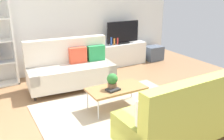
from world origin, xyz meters
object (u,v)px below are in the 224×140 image
at_px(coffee_table, 116,89).
at_px(tv_console, 122,54).
at_px(potted_plant, 112,81).
at_px(couch_green, 182,116).
at_px(tv, 123,33).
at_px(bottle_1, 114,42).
at_px(bottle_2, 117,41).
at_px(storage_trunk, 154,53).
at_px(table_book_0, 113,90).
at_px(couch_beige, 71,68).
at_px(vase_0, 104,43).
at_px(bottle_0, 111,41).

distance_m(coffee_table, tv_console, 2.78).
bearing_deg(potted_plant, couch_green, -74.99).
bearing_deg(tv, bottle_1, -176.15).
xyz_separation_m(coffee_table, bottle_2, (1.36, 2.27, 0.34)).
relative_size(storage_trunk, bottle_1, 2.83).
relative_size(tv_console, potted_plant, 4.67).
bearing_deg(tv_console, bottle_1, -172.34).
bearing_deg(table_book_0, bottle_1, 59.74).
relative_size(coffee_table, storage_trunk, 2.12).
bearing_deg(tv, table_book_0, -125.14).
relative_size(tv_console, bottle_2, 7.38).
distance_m(tv, bottle_1, 0.37).
xyz_separation_m(storage_trunk, table_book_0, (-2.77, -2.29, 0.22)).
relative_size(couch_beige, potted_plant, 6.54).
distance_m(table_book_0, vase_0, 2.69).
xyz_separation_m(potted_plant, bottle_1, (1.34, 2.27, 0.16)).
distance_m(coffee_table, storage_trunk, 3.45).
distance_m(coffee_table, bottle_1, 2.61).
height_order(tv, bottle_1, tv).
bearing_deg(bottle_0, tv, 2.88).
height_order(table_book_0, bottle_0, bottle_0).
bearing_deg(couch_beige, table_book_0, 104.04).
bearing_deg(couch_beige, coffee_table, 109.29).
distance_m(couch_green, bottle_2, 3.85).
distance_m(couch_beige, potted_plant, 1.46).
relative_size(couch_beige, coffee_table, 1.78).
xyz_separation_m(potted_plant, bottle_0, (1.24, 2.27, 0.18)).
height_order(couch_green, potted_plant, couch_green).
bearing_deg(bottle_0, storage_trunk, -2.29).
height_order(tv_console, bottle_2, bottle_2).
bearing_deg(tv, potted_plant, -125.55).
xyz_separation_m(couch_beige, bottle_0, (1.53, 0.85, 0.31)).
distance_m(coffee_table, table_book_0, 0.15).
bearing_deg(tv, storage_trunk, -4.16).
height_order(couch_beige, table_book_0, couch_beige).
xyz_separation_m(tv_console, potted_plant, (-1.64, -2.31, 0.26)).
height_order(couch_beige, couch_green, same).
bearing_deg(tv, couch_beige, -155.65).
xyz_separation_m(tv_console, tv, (-0.00, -0.02, 0.63)).
height_order(couch_green, storage_trunk, couch_green).
bearing_deg(bottle_2, table_book_0, -122.15).
bearing_deg(couch_green, couch_beige, 101.59).
relative_size(tv_console, bottle_1, 7.62).
bearing_deg(bottle_1, tv_console, 7.66).
xyz_separation_m(couch_green, coffee_table, (-0.29, 1.42, -0.05)).
distance_m(storage_trunk, bottle_1, 1.49).
height_order(tv_console, potted_plant, potted_plant).
distance_m(potted_plant, vase_0, 2.59).
distance_m(couch_beige, bottle_1, 1.86).
xyz_separation_m(coffee_table, storage_trunk, (2.65, 2.21, -0.17)).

